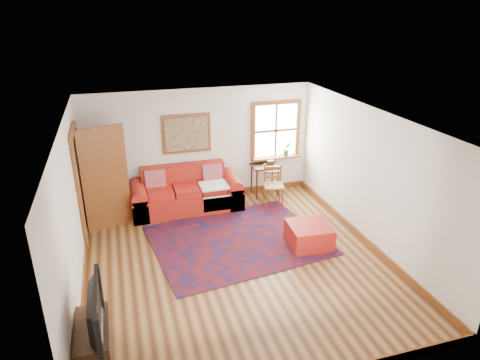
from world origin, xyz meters
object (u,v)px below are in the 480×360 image
object	(u,v)px
red_leather_sofa	(186,195)
ladder_back_chair	(273,183)
red_ottoman	(309,235)
side_table	(265,170)
media_cabinet	(94,343)

from	to	relation	value
red_leather_sofa	ladder_back_chair	xyz separation A→B (m)	(1.88, -0.30, 0.18)
red_leather_sofa	red_ottoman	world-z (taller)	red_leather_sofa
side_table	media_cabinet	bearing A→B (deg)	-132.04
ladder_back_chair	media_cabinet	distance (m)	5.21
red_ottoman	media_cabinet	xyz separation A→B (m)	(-3.72, -1.74, 0.04)
ladder_back_chair	red_leather_sofa	bearing A→B (deg)	171.00
red_leather_sofa	side_table	distance (m)	1.89
side_table	ladder_back_chair	bearing A→B (deg)	-86.46
red_leather_sofa	side_table	size ratio (longest dim) A/B	3.17
red_leather_sofa	ladder_back_chair	size ratio (longest dim) A/B	2.61
red_leather_sofa	media_cabinet	bearing A→B (deg)	-115.14
red_leather_sofa	side_table	xyz separation A→B (m)	(1.85, 0.17, 0.31)
ladder_back_chair	side_table	bearing A→B (deg)	93.54
ladder_back_chair	media_cabinet	xyz separation A→B (m)	(-3.73, -3.64, -0.23)
ladder_back_chair	media_cabinet	bearing A→B (deg)	-135.73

